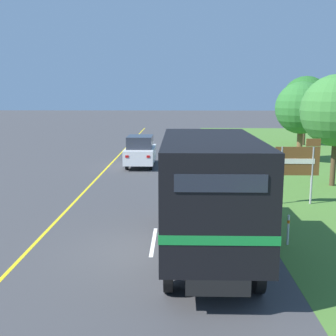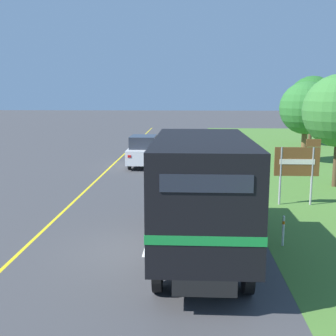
% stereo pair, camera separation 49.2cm
% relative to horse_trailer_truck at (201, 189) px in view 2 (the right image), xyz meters
% --- Properties ---
extents(ground_plane, '(200.00, 200.00, 0.00)m').
position_rel_horse_trailer_truck_xyz_m(ground_plane, '(-1.61, 0.27, -1.95)').
color(ground_plane, '#3D3D3F').
extents(edge_line_yellow, '(0.12, 61.07, 0.01)m').
position_rel_horse_trailer_truck_xyz_m(edge_line_yellow, '(-5.31, 13.87, -1.95)').
color(edge_line_yellow, yellow).
rests_on(edge_line_yellow, ground).
extents(centre_dash_near, '(0.12, 2.60, 0.01)m').
position_rel_horse_trailer_truck_xyz_m(centre_dash_near, '(-1.61, 1.01, -1.95)').
color(centre_dash_near, white).
rests_on(centre_dash_near, ground).
extents(centre_dash_mid_a, '(0.12, 2.60, 0.01)m').
position_rel_horse_trailer_truck_xyz_m(centre_dash_mid_a, '(-1.61, 7.61, -1.95)').
color(centre_dash_mid_a, white).
rests_on(centre_dash_mid_a, ground).
extents(centre_dash_mid_b, '(0.12, 2.60, 0.01)m').
position_rel_horse_trailer_truck_xyz_m(centre_dash_mid_b, '(-1.61, 14.21, -1.95)').
color(centre_dash_mid_b, white).
rests_on(centre_dash_mid_b, ground).
extents(centre_dash_far, '(0.12, 2.60, 0.01)m').
position_rel_horse_trailer_truck_xyz_m(centre_dash_far, '(-1.61, 20.81, -1.95)').
color(centre_dash_far, white).
rests_on(centre_dash_far, ground).
extents(centre_dash_farthest, '(0.12, 2.60, 0.01)m').
position_rel_horse_trailer_truck_xyz_m(centre_dash_farthest, '(-1.61, 27.41, -1.95)').
color(centre_dash_farthest, white).
rests_on(centre_dash_farthest, ground).
extents(horse_trailer_truck, '(2.47, 7.76, 3.49)m').
position_rel_horse_trailer_truck_xyz_m(horse_trailer_truck, '(0.00, 0.00, 0.00)').
color(horse_trailer_truck, black).
rests_on(horse_trailer_truck, ground).
extents(lead_car_white, '(1.80, 3.91, 1.97)m').
position_rel_horse_trailer_truck_xyz_m(lead_car_white, '(-3.24, 14.75, -0.97)').
color(lead_car_white, black).
rests_on(lead_car_white, ground).
extents(highway_sign, '(1.85, 0.09, 2.78)m').
position_rel_horse_trailer_truck_xyz_m(highway_sign, '(4.16, 5.76, -0.20)').
color(highway_sign, '#9E9EA3').
rests_on(highway_sign, ground).
extents(roadside_tree_mid, '(3.47, 3.47, 5.39)m').
position_rel_horse_trailer_truck_xyz_m(roadside_tree_mid, '(7.35, 16.73, 1.68)').
color(roadside_tree_mid, brown).
rests_on(roadside_tree_mid, ground).
extents(roadside_tree_far, '(4.16, 4.16, 6.10)m').
position_rel_horse_trailer_truck_xyz_m(roadside_tree_far, '(10.41, 26.27, 2.06)').
color(roadside_tree_far, '#4C3823').
rests_on(roadside_tree_far, ground).
extents(delineator_post, '(0.08, 0.08, 0.95)m').
position_rel_horse_trailer_truck_xyz_m(delineator_post, '(2.56, 0.84, -1.45)').
color(delineator_post, white).
rests_on(delineator_post, ground).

